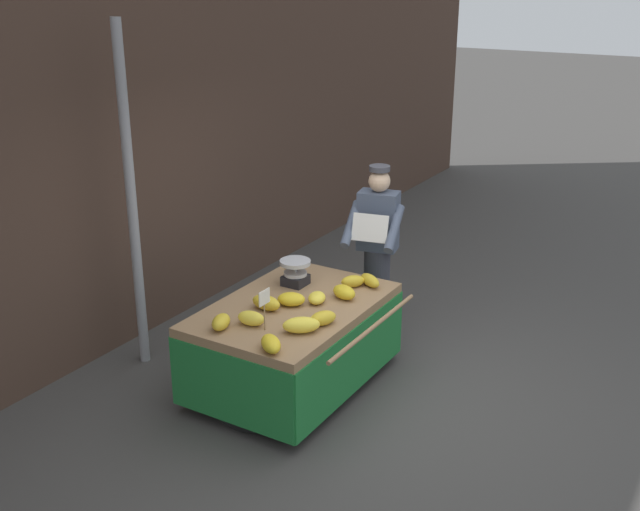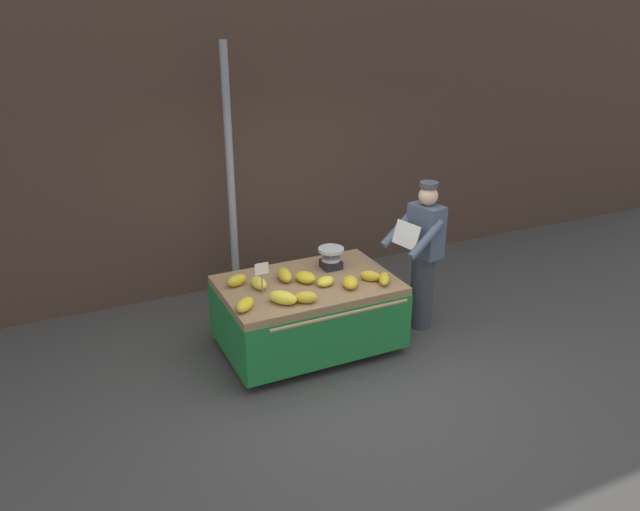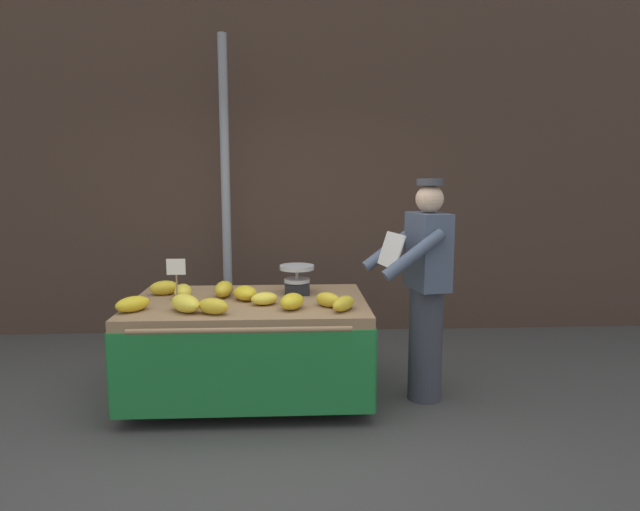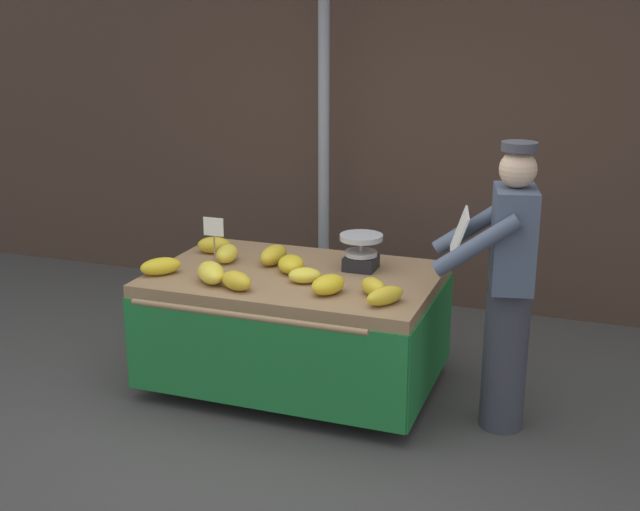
% 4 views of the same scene
% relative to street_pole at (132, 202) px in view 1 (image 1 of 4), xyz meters
% --- Properties ---
extents(ground_plane, '(60.00, 60.00, 0.00)m').
position_rel_street_pole_xyz_m(ground_plane, '(0.52, -2.23, -1.55)').
color(ground_plane, '#423F3D').
extents(back_wall, '(16.00, 0.24, 3.94)m').
position_rel_street_pole_xyz_m(back_wall, '(0.52, 0.53, 0.42)').
color(back_wall, '#473328').
rests_on(back_wall, ground).
extents(street_pole, '(0.09, 0.09, 3.10)m').
position_rel_street_pole_xyz_m(street_pole, '(0.00, 0.00, 0.00)').
color(street_pole, gray).
rests_on(street_pole, ground).
extents(banana_cart, '(1.82, 1.39, 0.78)m').
position_rel_street_pole_xyz_m(banana_cart, '(0.33, -1.46, -0.96)').
color(banana_cart, '#93704C').
rests_on(banana_cart, ground).
extents(weighing_scale, '(0.28, 0.28, 0.23)m').
position_rel_street_pole_xyz_m(weighing_scale, '(0.70, -1.24, -0.65)').
color(weighing_scale, black).
rests_on(weighing_scale, banana_cart).
extents(price_sign, '(0.14, 0.01, 0.34)m').
position_rel_street_pole_xyz_m(price_sign, '(-0.21, -1.54, -0.52)').
color(price_sign, '#997A51').
rests_on(price_sign, banana_cart).
extents(banana_bunch_0, '(0.23, 0.28, 0.12)m').
position_rel_street_pole_xyz_m(banana_bunch_0, '(0.66, -1.77, -0.71)').
color(banana_bunch_0, gold).
rests_on(banana_bunch_0, banana_cart).
extents(banana_bunch_1, '(0.25, 0.28, 0.11)m').
position_rel_street_pole_xyz_m(banana_bunch_1, '(0.30, -1.46, -0.71)').
color(banana_bunch_1, gold).
rests_on(banana_bunch_1, banana_cart).
extents(banana_bunch_2, '(0.26, 0.20, 0.12)m').
position_rel_street_pole_xyz_m(banana_bunch_2, '(-0.37, -1.23, -0.71)').
color(banana_bunch_2, gold).
rests_on(banana_bunch_2, banana_cart).
extents(banana_bunch_3, '(0.31, 0.33, 0.13)m').
position_rel_street_pole_xyz_m(banana_bunch_3, '(-0.09, -1.81, -0.70)').
color(banana_bunch_3, yellow).
rests_on(banana_bunch_3, banana_cart).
extents(banana_bunch_4, '(0.27, 0.23, 0.11)m').
position_rel_street_pole_xyz_m(banana_bunch_4, '(0.11, -1.88, -0.71)').
color(banana_bunch_4, gold).
rests_on(banana_bunch_4, banana_cart).
extents(banana_bunch_5, '(0.28, 0.29, 0.11)m').
position_rel_street_pole_xyz_m(banana_bunch_5, '(-0.47, -1.78, -0.71)').
color(banana_bunch_5, gold).
rests_on(banana_bunch_5, banana_cart).
extents(banana_bunch_6, '(0.16, 0.24, 0.12)m').
position_rel_street_pole_xyz_m(banana_bunch_6, '(-0.19, -1.39, -0.71)').
color(banana_bunch_6, yellow).
rests_on(banana_bunch_6, banana_cart).
extents(banana_bunch_7, '(0.24, 0.21, 0.09)m').
position_rel_street_pole_xyz_m(banana_bunch_7, '(0.45, -1.62, -0.72)').
color(banana_bunch_7, yellow).
rests_on(banana_bunch_7, banana_cart).
extents(banana_bunch_8, '(0.23, 0.28, 0.10)m').
position_rel_street_pole_xyz_m(banana_bunch_8, '(1.02, -1.83, -0.71)').
color(banana_bunch_8, gold).
rests_on(banana_bunch_8, banana_cart).
extents(banana_bunch_9, '(0.24, 0.23, 0.11)m').
position_rel_street_pole_xyz_m(banana_bunch_9, '(0.92, -1.71, -0.71)').
color(banana_bunch_9, gold).
rests_on(banana_bunch_9, banana_cart).
extents(banana_bunch_10, '(0.16, 0.28, 0.12)m').
position_rel_street_pole_xyz_m(banana_bunch_10, '(0.12, -1.33, -0.70)').
color(banana_bunch_10, gold).
rests_on(banana_bunch_10, banana_cart).
extents(vendor_person, '(0.65, 0.60, 1.71)m').
position_rel_street_pole_xyz_m(vendor_person, '(1.68, -1.57, -0.67)').
color(vendor_person, '#383842').
rests_on(vendor_person, ground).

